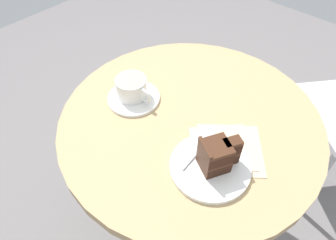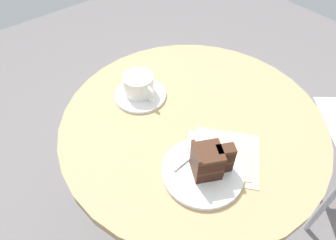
% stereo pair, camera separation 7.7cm
% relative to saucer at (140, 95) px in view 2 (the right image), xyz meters
% --- Properties ---
extents(ground_plane, '(4.40, 4.40, 0.01)m').
position_rel_saucer_xyz_m(ground_plane, '(0.17, 0.06, -0.72)').
color(ground_plane, slate).
rests_on(ground_plane, ground).
extents(cafe_table, '(0.74, 0.74, 0.71)m').
position_rel_saucer_xyz_m(cafe_table, '(0.17, 0.06, -0.12)').
color(cafe_table, tan).
rests_on(cafe_table, ground).
extents(saucer, '(0.15, 0.15, 0.01)m').
position_rel_saucer_xyz_m(saucer, '(0.00, 0.00, 0.00)').
color(saucer, white).
rests_on(saucer, cafe_table).
extents(coffee_cup, '(0.12, 0.09, 0.06)m').
position_rel_saucer_xyz_m(coffee_cup, '(-0.01, 0.00, 0.04)').
color(coffee_cup, white).
rests_on(coffee_cup, saucer).
extents(teaspoon, '(0.05, 0.10, 0.00)m').
position_rel_saucer_xyz_m(teaspoon, '(-0.03, 0.04, 0.01)').
color(teaspoon, silver).
rests_on(teaspoon, saucer).
extents(cake_plate, '(0.20, 0.20, 0.01)m').
position_rel_saucer_xyz_m(cake_plate, '(0.31, -0.04, 0.00)').
color(cake_plate, white).
rests_on(cake_plate, cafe_table).
extents(cake_slice, '(0.08, 0.10, 0.09)m').
position_rel_saucer_xyz_m(cake_slice, '(0.32, -0.04, 0.05)').
color(cake_slice, '#381E14').
rests_on(cake_slice, cake_plate).
extents(fork, '(0.03, 0.14, 0.00)m').
position_rel_saucer_xyz_m(fork, '(0.27, -0.01, 0.01)').
color(fork, silver).
rests_on(fork, cake_plate).
extents(napkin, '(0.24, 0.23, 0.00)m').
position_rel_saucer_xyz_m(napkin, '(0.31, 0.03, -0.00)').
color(napkin, beige).
rests_on(napkin, cafe_table).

